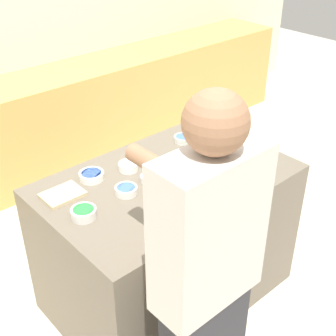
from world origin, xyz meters
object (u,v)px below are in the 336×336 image
at_px(decorative_tree, 204,131).
at_px(baking_tray, 194,192).
at_px(candy_bowl_behind_tray, 183,139).
at_px(candy_bowl_near_tray_right, 92,175).
at_px(candy_bowl_far_left, 149,178).
at_px(person, 205,284).
at_px(gingerbread_house, 194,175).
at_px(candy_bowl_front_corner, 84,213).
at_px(cookbook, 63,195).
at_px(candy_bowl_center_rear, 126,190).
at_px(candy_bowl_far_right, 128,166).
at_px(candy_bowl_near_tray_left, 216,140).

bearing_deg(decorative_tree, baking_tray, -141.82).
distance_m(candy_bowl_behind_tray, candy_bowl_near_tray_right, 0.69).
bearing_deg(candy_bowl_far_left, person, -113.88).
bearing_deg(gingerbread_house, baking_tray, -143.84).
xyz_separation_m(candy_bowl_front_corner, candy_bowl_behind_tray, (0.91, 0.26, -0.01)).
xyz_separation_m(candy_bowl_behind_tray, person, (-0.80, -0.98, -0.00)).
distance_m(cookbook, person, 0.96).
distance_m(candy_bowl_far_left, cookbook, 0.47).
height_order(decorative_tree, cookbook, decorative_tree).
bearing_deg(candy_bowl_center_rear, candy_bowl_far_left, 4.18).
bearing_deg(candy_bowl_far_right, candy_bowl_behind_tray, 5.31).
bearing_deg(gingerbread_house, candy_bowl_far_right, 105.94).
xyz_separation_m(candy_bowl_near_tray_right, cookbook, (-0.21, -0.04, -0.01)).
distance_m(candy_bowl_far_right, cookbook, 0.42).
relative_size(baking_tray, decorative_tree, 1.21).
height_order(baking_tray, candy_bowl_near_tray_left, candy_bowl_near_tray_left).
bearing_deg(candy_bowl_front_corner, person, -81.29).
height_order(gingerbread_house, candy_bowl_behind_tray, gingerbread_house).
bearing_deg(candy_bowl_behind_tray, decorative_tree, -95.91).
height_order(decorative_tree, candy_bowl_center_rear, decorative_tree).
xyz_separation_m(decorative_tree, candy_bowl_far_left, (-0.44, -0.02, -0.14)).
bearing_deg(candy_bowl_near_tray_left, candy_bowl_far_right, 168.75).
xyz_separation_m(candy_bowl_behind_tray, candy_bowl_near_tray_right, (-0.69, 0.01, 0.00)).
xyz_separation_m(candy_bowl_near_tray_left, person, (-0.93, -0.82, -0.01)).
distance_m(decorative_tree, cookbook, 0.91).
bearing_deg(gingerbread_house, cookbook, 141.41).
height_order(baking_tray, candy_bowl_far_left, candy_bowl_far_left).
height_order(candy_bowl_near_tray_left, person, person).
height_order(candy_bowl_near_tray_right, person, person).
bearing_deg(candy_bowl_near_tray_left, cookbook, 172.41).
height_order(candy_bowl_far_right, candy_bowl_behind_tray, candy_bowl_far_right).
distance_m(candy_bowl_front_corner, cookbook, 0.23).
distance_m(gingerbread_house, person, 0.69).
xyz_separation_m(gingerbread_house, candy_bowl_far_right, (-0.12, 0.42, -0.08)).
xyz_separation_m(baking_tray, gingerbread_house, (0.00, 0.00, 0.10)).
bearing_deg(candy_bowl_near_tray_left, decorative_tree, -167.86).
bearing_deg(gingerbread_house, candy_bowl_front_corner, 160.35).
distance_m(decorative_tree, candy_bowl_far_right, 0.50).
bearing_deg(candy_bowl_near_tray_right, candy_bowl_far_left, -45.92).
distance_m(baking_tray, candy_bowl_far_left, 0.27).
height_order(gingerbread_house, candy_bowl_front_corner, gingerbread_house).
distance_m(gingerbread_house, candy_bowl_near_tray_left, 0.57).
bearing_deg(candy_bowl_center_rear, candy_bowl_behind_tray, 19.94).
bearing_deg(candy_bowl_center_rear, baking_tray, -39.90).
relative_size(candy_bowl_behind_tray, cookbook, 0.56).
distance_m(candy_bowl_near_tray_right, candy_bowl_near_tray_left, 0.83).
bearing_deg(decorative_tree, candy_bowl_near_tray_right, 162.59).
bearing_deg(gingerbread_house, candy_bowl_center_rear, 140.15).
relative_size(decorative_tree, candy_bowl_near_tray_left, 3.44).
bearing_deg(person, candy_bowl_near_tray_left, 41.38).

